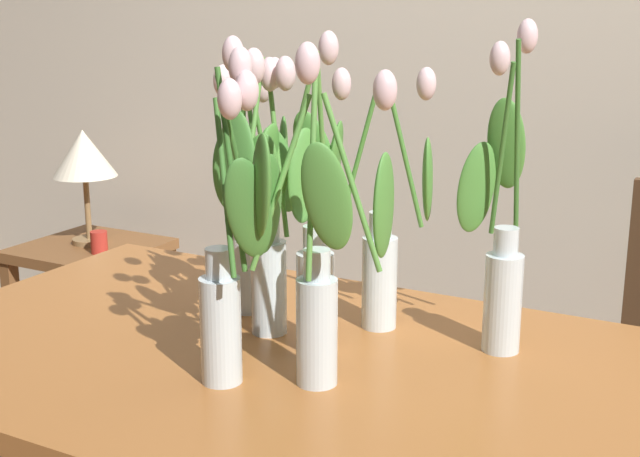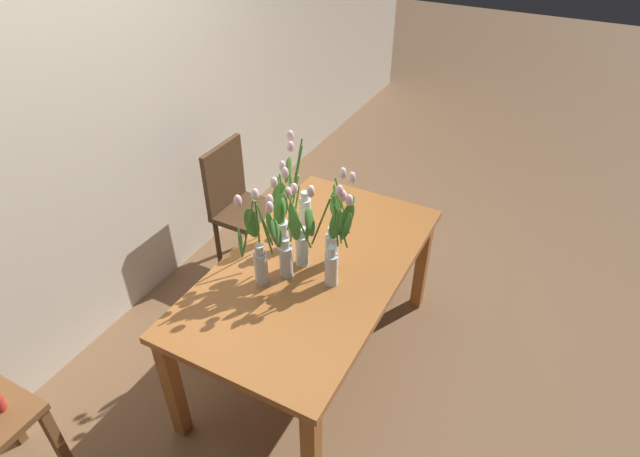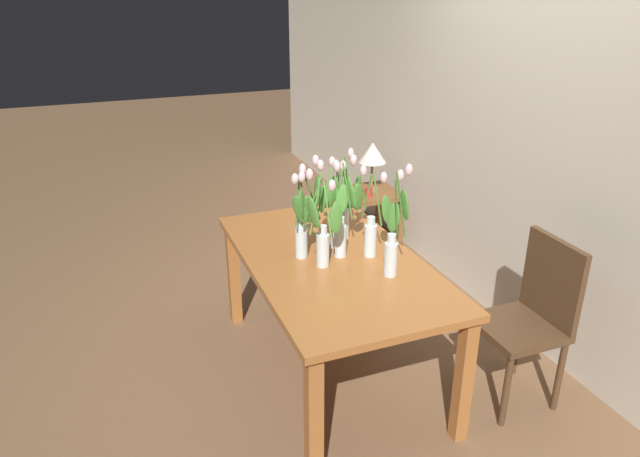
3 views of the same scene
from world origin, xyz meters
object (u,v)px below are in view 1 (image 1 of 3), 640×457
object	(u,v)px
dining_table	(308,407)
tulip_vase_3	(319,265)
table_lamp	(84,157)
tulip_vase_4	(271,244)
side_table	(91,277)
tulip_vase_2	(251,208)
pillar_candle	(99,242)
tulip_vase_6	(232,260)
tulip_vase_5	(380,239)
tulip_vase_1	(308,246)
tulip_vase_0	(501,247)

from	to	relation	value
dining_table	tulip_vase_3	xyz separation A→B (m)	(0.08, -0.10, 0.30)
dining_table	table_lamp	distance (m)	1.68
tulip_vase_4	side_table	xyz separation A→B (m)	(-1.27, 0.84, -0.49)
tulip_vase_2	table_lamp	xyz separation A→B (m)	(-1.17, 0.76, -0.10)
side_table	table_lamp	bearing A→B (deg)	126.18
pillar_candle	tulip_vase_6	bearing A→B (deg)	-39.05
tulip_vase_5	tulip_vase_6	xyz separation A→B (m)	(-0.10, -0.35, 0.03)
dining_table	tulip_vase_1	world-z (taller)	tulip_vase_1
tulip_vase_0	tulip_vase_4	bearing A→B (deg)	-156.76
tulip_vase_2	tulip_vase_5	xyz separation A→B (m)	(0.26, 0.04, -0.04)
tulip_vase_1	side_table	xyz separation A→B (m)	(-1.34, 0.84, -0.49)
table_lamp	tulip_vase_3	bearing A→B (deg)	-34.92
tulip_vase_3	table_lamp	xyz separation A→B (m)	(-1.47, 1.02, -0.10)
tulip_vase_3	side_table	world-z (taller)	tulip_vase_3
dining_table	tulip_vase_4	distance (m)	0.30
tulip_vase_4	pillar_candle	xyz separation A→B (m)	(-1.16, 0.78, -0.34)
tulip_vase_2	side_table	world-z (taller)	tulip_vase_2
tulip_vase_0	tulip_vase_3	xyz separation A→B (m)	(-0.20, -0.32, 0.02)
pillar_candle	tulip_vase_5	bearing A→B (deg)	-25.81
tulip_vase_2	tulip_vase_1	bearing A→B (deg)	-28.67
tulip_vase_6	side_table	xyz separation A→B (m)	(-1.31, 1.04, -0.52)
tulip_vase_0	tulip_vase_1	size ratio (longest dim) A/B	1.04
tulip_vase_4	tulip_vase_0	bearing A→B (deg)	23.24
tulip_vase_4	tulip_vase_2	bearing A→B (deg)	136.18
tulip_vase_6	table_lamp	world-z (taller)	tulip_vase_6
tulip_vase_1	tulip_vase_6	world-z (taller)	tulip_vase_1
tulip_vase_2	table_lamp	distance (m)	1.40
tulip_vase_2	table_lamp	world-z (taller)	tulip_vase_2
tulip_vase_0	tulip_vase_5	size ratio (longest dim) A/B	1.17
tulip_vase_0	side_table	distance (m)	1.85
tulip_vase_6	tulip_vase_4	bearing A→B (deg)	103.87
tulip_vase_2	tulip_vase_3	size ratio (longest dim) A/B	0.94
table_lamp	pillar_candle	size ratio (longest dim) A/B	5.31
pillar_candle	tulip_vase_2	bearing A→B (deg)	-32.84
tulip_vase_4	tulip_vase_5	size ratio (longest dim) A/B	1.12
side_table	pillar_candle	world-z (taller)	pillar_candle
tulip_vase_5	tulip_vase_1	bearing A→B (deg)	-118.38
table_lamp	side_table	bearing A→B (deg)	-53.82
tulip_vase_3	table_lamp	world-z (taller)	tulip_vase_3
tulip_vase_0	tulip_vase_1	world-z (taller)	tulip_vase_0
tulip_vase_0	tulip_vase_5	bearing A→B (deg)	-176.05
table_lamp	tulip_vase_2	bearing A→B (deg)	-32.96
pillar_candle	tulip_vase_1	bearing A→B (deg)	-32.24
dining_table	tulip_vase_6	bearing A→B (deg)	-114.45
tulip_vase_0	side_table	bearing A→B (deg)	157.59
tulip_vase_1	dining_table	bearing A→B (deg)	-60.95
dining_table	table_lamp	world-z (taller)	table_lamp
tulip_vase_0	tulip_vase_4	size ratio (longest dim) A/B	1.05
dining_table	tulip_vase_4	xyz separation A→B (m)	(-0.11, 0.06, 0.27)
side_table	tulip_vase_3	bearing A→B (deg)	-34.66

